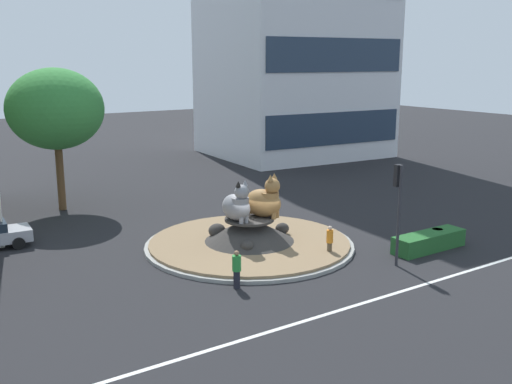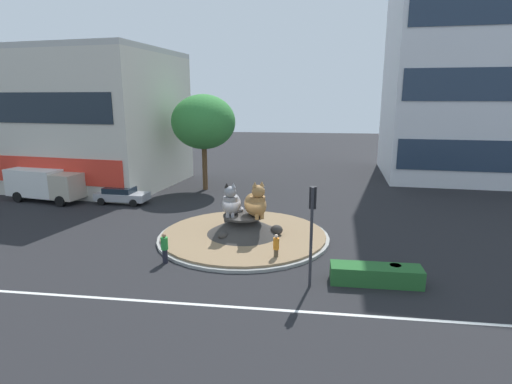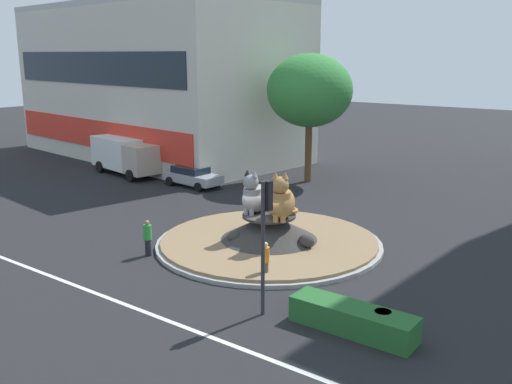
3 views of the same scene
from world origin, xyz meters
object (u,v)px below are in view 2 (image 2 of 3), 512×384
(cat_statue_grey, at_px, (231,203))
(broadleaf_tree_behind_island, at_px, (204,122))
(pedestrian_green_shirt, at_px, (165,248))
(sedan_on_far_lane, at_px, (122,195))
(cat_statue_tabby, at_px, (256,203))
(traffic_light_mast, at_px, (312,218))
(litter_bin, at_px, (395,274))
(pedestrian_orange_shirt, at_px, (276,247))
(delivery_box_truck, at_px, (45,184))
(shophouse_block, at_px, (49,119))
(office_tower, at_px, (473,21))

(cat_statue_grey, height_order, broadleaf_tree_behind_island, broadleaf_tree_behind_island)
(pedestrian_green_shirt, xyz_separation_m, sedan_on_far_lane, (-8.11, 11.73, -0.13))
(cat_statue_tabby, height_order, sedan_on_far_lane, cat_statue_tabby)
(pedestrian_green_shirt, bearing_deg, traffic_light_mast, 42.24)
(traffic_light_mast, height_order, pedestrian_green_shirt, traffic_light_mast)
(cat_statue_tabby, relative_size, litter_bin, 2.98)
(sedan_on_far_lane, bearing_deg, pedestrian_orange_shirt, -33.96)
(broadleaf_tree_behind_island, bearing_deg, traffic_light_mast, -62.35)
(broadleaf_tree_behind_island, bearing_deg, cat_statue_grey, -68.65)
(broadleaf_tree_behind_island, distance_m, sedan_on_far_lane, 10.23)
(cat_statue_tabby, height_order, litter_bin, cat_statue_tabby)
(delivery_box_truck, relative_size, litter_bin, 8.08)
(pedestrian_green_shirt, bearing_deg, delivery_box_truck, -163.49)
(traffic_light_mast, distance_m, delivery_box_truck, 26.59)
(delivery_box_truck, height_order, litter_bin, delivery_box_truck)
(litter_bin, bearing_deg, cat_statue_grey, 149.88)
(cat_statue_tabby, distance_m, delivery_box_truck, 20.82)
(shophouse_block, bearing_deg, pedestrian_orange_shirt, -29.25)
(traffic_light_mast, xyz_separation_m, broadleaf_tree_behind_island, (-10.27, 19.60, 3.15))
(cat_statue_grey, relative_size, broadleaf_tree_behind_island, 0.24)
(cat_statue_grey, relative_size, pedestrian_orange_shirt, 1.35)
(cat_statue_grey, bearing_deg, cat_statue_tabby, 81.49)
(shophouse_block, relative_size, pedestrian_orange_shirt, 17.29)
(shophouse_block, distance_m, sedan_on_far_lane, 15.09)
(sedan_on_far_lane, distance_m, litter_bin, 23.69)
(broadleaf_tree_behind_island, relative_size, litter_bin, 10.18)
(cat_statue_tabby, relative_size, broadleaf_tree_behind_island, 0.29)
(cat_statue_tabby, bearing_deg, litter_bin, 27.66)
(cat_statue_grey, bearing_deg, traffic_light_mast, 36.20)
(shophouse_block, bearing_deg, litter_bin, -25.96)
(shophouse_block, bearing_deg, pedestrian_green_shirt, -38.20)
(cat_statue_tabby, distance_m, pedestrian_orange_shirt, 4.08)
(sedan_on_far_lane, bearing_deg, delivery_box_truck, -176.15)
(cat_statue_tabby, xyz_separation_m, broadleaf_tree_behind_island, (-6.83, 13.55, 4.16))
(pedestrian_orange_shirt, xyz_separation_m, pedestrian_green_shirt, (-6.01, -0.93, 0.04))
(delivery_box_truck, bearing_deg, cat_statue_grey, -11.01)
(litter_bin, bearing_deg, sedan_on_far_lane, 148.08)
(pedestrian_green_shirt, height_order, sedan_on_far_lane, pedestrian_green_shirt)
(traffic_light_mast, height_order, delivery_box_truck, traffic_light_mast)
(litter_bin, bearing_deg, traffic_light_mast, -167.70)
(shophouse_block, height_order, office_tower, office_tower)
(shophouse_block, height_order, pedestrian_orange_shirt, shophouse_block)
(cat_statue_grey, xyz_separation_m, pedestrian_orange_shirt, (3.17, -3.59, -1.48))
(pedestrian_orange_shirt, height_order, litter_bin, pedestrian_orange_shirt)
(cat_statue_grey, relative_size, litter_bin, 2.41)
(broadleaf_tree_behind_island, bearing_deg, pedestrian_orange_shirt, -63.66)
(broadleaf_tree_behind_island, xyz_separation_m, delivery_box_truck, (-12.64, -6.23, -5.01))
(traffic_light_mast, bearing_deg, pedestrian_orange_shirt, 41.17)
(pedestrian_orange_shirt, relative_size, sedan_on_far_lane, 0.36)
(pedestrian_orange_shirt, height_order, sedan_on_far_lane, pedestrian_orange_shirt)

